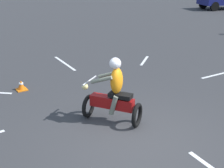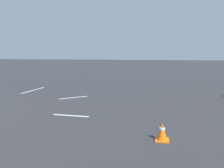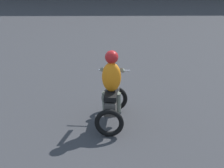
# 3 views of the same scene
# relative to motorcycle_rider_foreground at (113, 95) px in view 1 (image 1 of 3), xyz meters

# --- Properties ---
(ground_plane) EXTENTS (120.00, 120.00, 0.00)m
(ground_plane) POSITION_rel_motorcycle_rider_foreground_xyz_m (1.07, -0.05, -0.73)
(ground_plane) COLOR #333335
(motorcycle_rider_foreground) EXTENTS (1.49, 1.29, 1.66)m
(motorcycle_rider_foreground) POSITION_rel_motorcycle_rider_foreground_xyz_m (0.00, 0.00, 0.00)
(motorcycle_rider_foreground) COLOR black
(motorcycle_rider_foreground) RESTS_ON ground
(traffic_cone_mid_left) EXTENTS (0.32, 0.32, 0.32)m
(traffic_cone_mid_left) POSITION_rel_motorcycle_rider_foreground_xyz_m (-3.30, -1.27, -0.57)
(traffic_cone_mid_left) COLOR orange
(traffic_cone_mid_left) RESTS_ON ground
(lane_stripe_n) EXTENTS (0.13, 1.22, 0.01)m
(lane_stripe_n) POSITION_rel_motorcycle_rider_foreground_xyz_m (-0.99, 4.88, -0.72)
(lane_stripe_n) COLOR silver
(lane_stripe_n) RESTS_ON ground
(lane_stripe_nw) EXTENTS (0.94, 1.08, 0.01)m
(lane_stripe_nw) POSITION_rel_motorcycle_rider_foreground_xyz_m (-3.73, 3.91, -0.72)
(lane_stripe_nw) COLOR silver
(lane_stripe_nw) RESTS_ON ground
(lane_stripe_w) EXTENTS (2.08, 0.20, 0.01)m
(lane_stripe_w) POSITION_rel_motorcycle_rider_foreground_xyz_m (-5.14, 1.03, -0.72)
(lane_stripe_w) COLOR silver
(lane_stripe_w) RESTS_ON ground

